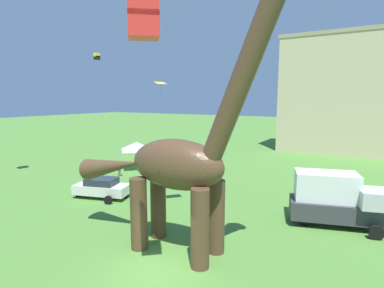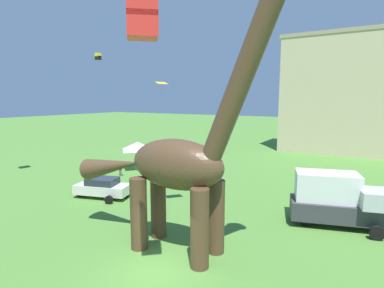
{
  "view_description": "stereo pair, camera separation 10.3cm",
  "coord_description": "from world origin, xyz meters",
  "px_view_note": "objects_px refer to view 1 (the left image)",
  "views": [
    {
      "loc": [
        7.85,
        -10.06,
        7.65
      ],
      "look_at": [
        -0.11,
        3.43,
        5.34
      ],
      "focal_mm": 28.82,
      "sensor_mm": 36.0,
      "label": 1
    },
    {
      "loc": [
        7.93,
        -10.01,
        7.65
      ],
      "look_at": [
        -0.11,
        3.43,
        5.34
      ],
      "focal_mm": 28.82,
      "sensor_mm": 36.0,
      "label": 2
    }
  ],
  "objects_px": {
    "person_near_flyer": "(202,180)",
    "kite_mid_right": "(143,16)",
    "person_vendor_side": "(119,167)",
    "festival_canopy_tent": "(137,146)",
    "parked_sedan_left": "(102,187)",
    "kite_mid_left": "(160,83)",
    "person_strolling_adult": "(93,167)",
    "person_watching_child": "(159,167)",
    "dinosaur_sculpture": "(176,164)",
    "kite_near_low": "(97,56)",
    "parked_box_truck": "(337,199)"
  },
  "relations": [
    {
      "from": "parked_box_truck",
      "to": "person_vendor_side",
      "type": "bearing_deg",
      "value": 157.65
    },
    {
      "from": "parked_sedan_left",
      "to": "kite_mid_left",
      "type": "height_order",
      "value": "kite_mid_left"
    },
    {
      "from": "person_near_flyer",
      "to": "festival_canopy_tent",
      "type": "relative_size",
      "value": 0.52
    },
    {
      "from": "person_strolling_adult",
      "to": "festival_canopy_tent",
      "type": "distance_m",
      "value": 5.29
    },
    {
      "from": "person_strolling_adult",
      "to": "kite_mid_right",
      "type": "relative_size",
      "value": 1.23
    },
    {
      "from": "dinosaur_sculpture",
      "to": "person_strolling_adult",
      "type": "height_order",
      "value": "dinosaur_sculpture"
    },
    {
      "from": "person_watching_child",
      "to": "kite_mid_right",
      "type": "height_order",
      "value": "kite_mid_right"
    },
    {
      "from": "kite_near_low",
      "to": "kite_mid_right",
      "type": "relative_size",
      "value": 0.43
    },
    {
      "from": "kite_mid_right",
      "to": "kite_mid_left",
      "type": "bearing_deg",
      "value": 124.98
    },
    {
      "from": "person_near_flyer",
      "to": "kite_mid_right",
      "type": "bearing_deg",
      "value": 147.04
    },
    {
      "from": "person_near_flyer",
      "to": "kite_mid_left",
      "type": "distance_m",
      "value": 12.93
    },
    {
      "from": "festival_canopy_tent",
      "to": "person_watching_child",
      "type": "bearing_deg",
      "value": -18.2
    },
    {
      "from": "kite_near_low",
      "to": "person_strolling_adult",
      "type": "bearing_deg",
      "value": -177.11
    },
    {
      "from": "person_vendor_side",
      "to": "kite_mid_left",
      "type": "relative_size",
      "value": 1.0
    },
    {
      "from": "person_strolling_adult",
      "to": "kite_mid_right",
      "type": "xyz_separation_m",
      "value": [
        16.76,
        -12.33,
        9.25
      ]
    },
    {
      "from": "parked_box_truck",
      "to": "person_vendor_side",
      "type": "distance_m",
      "value": 19.98
    },
    {
      "from": "dinosaur_sculpture",
      "to": "person_strolling_adult",
      "type": "xyz_separation_m",
      "value": [
        -15.2,
        8.17,
        -3.42
      ]
    },
    {
      "from": "kite_near_low",
      "to": "parked_sedan_left",
      "type": "bearing_deg",
      "value": -43.32
    },
    {
      "from": "kite_mid_right",
      "to": "person_vendor_side",
      "type": "bearing_deg",
      "value": 136.73
    },
    {
      "from": "festival_canopy_tent",
      "to": "kite_near_low",
      "type": "bearing_deg",
      "value": -93.46
    },
    {
      "from": "kite_mid_left",
      "to": "kite_mid_right",
      "type": "relative_size",
      "value": 1.09
    },
    {
      "from": "person_near_flyer",
      "to": "kite_mid_right",
      "type": "xyz_separation_m",
      "value": [
        5.14,
        -13.42,
        9.3
      ]
    },
    {
      "from": "parked_sedan_left",
      "to": "festival_canopy_tent",
      "type": "height_order",
      "value": "festival_canopy_tent"
    },
    {
      "from": "person_strolling_adult",
      "to": "person_near_flyer",
      "type": "xyz_separation_m",
      "value": [
        11.62,
        1.1,
        -0.06
      ]
    },
    {
      "from": "kite_near_low",
      "to": "kite_mid_right",
      "type": "xyz_separation_m",
      "value": [
        15.57,
        -12.39,
        -1.17
      ]
    },
    {
      "from": "person_vendor_side",
      "to": "festival_canopy_tent",
      "type": "bearing_deg",
      "value": 107.86
    },
    {
      "from": "person_watching_child",
      "to": "festival_canopy_tent",
      "type": "xyz_separation_m",
      "value": [
        -3.96,
        1.3,
        1.59
      ]
    },
    {
      "from": "dinosaur_sculpture",
      "to": "kite_mid_left",
      "type": "height_order",
      "value": "dinosaur_sculpture"
    },
    {
      "from": "kite_mid_left",
      "to": "person_watching_child",
      "type": "bearing_deg",
      "value": -57.66
    },
    {
      "from": "person_watching_child",
      "to": "person_strolling_adult",
      "type": "bearing_deg",
      "value": 177.52
    },
    {
      "from": "person_vendor_side",
      "to": "kite_near_low",
      "type": "bearing_deg",
      "value": -111.02
    },
    {
      "from": "parked_sedan_left",
      "to": "person_near_flyer",
      "type": "bearing_deg",
      "value": 23.69
    },
    {
      "from": "person_strolling_adult",
      "to": "kite_mid_left",
      "type": "xyz_separation_m",
      "value": [
        3.45,
        6.69,
        8.25
      ]
    },
    {
      "from": "person_near_flyer",
      "to": "kite_mid_right",
      "type": "distance_m",
      "value": 17.12
    },
    {
      "from": "dinosaur_sculpture",
      "to": "festival_canopy_tent",
      "type": "relative_size",
      "value": 3.92
    },
    {
      "from": "person_strolling_adult",
      "to": "person_watching_child",
      "type": "height_order",
      "value": "person_strolling_adult"
    },
    {
      "from": "person_vendor_side",
      "to": "person_near_flyer",
      "type": "bearing_deg",
      "value": 5.83
    },
    {
      "from": "kite_mid_right",
      "to": "kite_near_low",
      "type": "bearing_deg",
      "value": 141.5
    },
    {
      "from": "dinosaur_sculpture",
      "to": "person_watching_child",
      "type": "height_order",
      "value": "dinosaur_sculpture"
    },
    {
      "from": "parked_box_truck",
      "to": "person_vendor_side",
      "type": "xyz_separation_m",
      "value": [
        -19.85,
        2.14,
        -0.72
      ]
    },
    {
      "from": "person_near_flyer",
      "to": "kite_mid_right",
      "type": "height_order",
      "value": "kite_mid_right"
    },
    {
      "from": "festival_canopy_tent",
      "to": "parked_sedan_left",
      "type": "bearing_deg",
      "value": -65.38
    },
    {
      "from": "kite_mid_left",
      "to": "kite_mid_right",
      "type": "distance_m",
      "value": 23.24
    },
    {
      "from": "dinosaur_sculpture",
      "to": "parked_sedan_left",
      "type": "relative_size",
      "value": 2.72
    },
    {
      "from": "parked_box_truck",
      "to": "person_strolling_adult",
      "type": "bearing_deg",
      "value": 162.23
    },
    {
      "from": "person_strolling_adult",
      "to": "person_watching_child",
      "type": "xyz_separation_m",
      "value": [
        5.44,
        3.55,
        -0.09
      ]
    },
    {
      "from": "kite_near_low",
      "to": "festival_canopy_tent",
      "type": "bearing_deg",
      "value": 86.54
    },
    {
      "from": "parked_box_truck",
      "to": "person_strolling_adult",
      "type": "xyz_separation_m",
      "value": [
        -21.88,
        0.6,
        -0.6
      ]
    },
    {
      "from": "parked_box_truck",
      "to": "person_near_flyer",
      "type": "distance_m",
      "value": 10.42
    },
    {
      "from": "kite_mid_left",
      "to": "kite_mid_right",
      "type": "bearing_deg",
      "value": -55.02
    }
  ]
}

